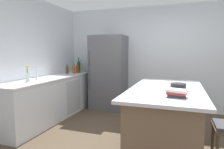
% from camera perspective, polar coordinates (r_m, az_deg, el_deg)
% --- Properties ---
extents(ground_plane, '(7.20, 7.20, 0.00)m').
position_cam_1_polar(ground_plane, '(3.26, 7.98, -19.98)').
color(ground_plane, '#4C3D2D').
extents(wall_rear, '(6.00, 0.10, 2.60)m').
position_cam_1_polar(wall_rear, '(5.15, 13.18, 4.60)').
color(wall_rear, silver).
rests_on(wall_rear, ground_plane).
extents(wall_left, '(0.10, 6.00, 2.60)m').
position_cam_1_polar(wall_left, '(4.16, -27.02, 3.68)').
color(wall_left, silver).
rests_on(wall_left, ground_plane).
extents(counter_run_left, '(0.66, 2.78, 0.91)m').
position_cam_1_polar(counter_run_left, '(4.57, -16.65, -6.39)').
color(counter_run_left, silver).
rests_on(counter_run_left, ground_plane).
extents(kitchen_island, '(1.06, 2.02, 0.91)m').
position_cam_1_polar(kitchen_island, '(3.20, 15.24, -11.78)').
color(kitchen_island, '#7A6047').
rests_on(kitchen_island, ground_plane).
extents(refrigerator, '(0.86, 0.71, 1.86)m').
position_cam_1_polar(refrigerator, '(5.07, -0.97, 0.57)').
color(refrigerator, '#56565B').
rests_on(refrigerator, ground_plane).
extents(sink_faucet, '(0.15, 0.05, 0.30)m').
position_cam_1_polar(sink_faucet, '(4.17, -20.90, 0.75)').
color(sink_faucet, silver).
rests_on(sink_faucet, counter_run_left).
extents(flower_vase, '(0.07, 0.07, 0.30)m').
position_cam_1_polar(flower_vase, '(3.90, -23.21, -0.44)').
color(flower_vase, silver).
rests_on(flower_vase, counter_run_left).
extents(gin_bottle, '(0.08, 0.08, 0.33)m').
position_cam_1_polar(gin_bottle, '(5.55, -8.98, 2.10)').
color(gin_bottle, '#8CB79E').
rests_on(gin_bottle, counter_run_left).
extents(soda_bottle, '(0.08, 0.08, 0.31)m').
position_cam_1_polar(soda_bottle, '(5.51, -10.22, 1.94)').
color(soda_bottle, silver).
rests_on(soda_bottle, counter_run_left).
extents(wine_bottle, '(0.07, 0.07, 0.40)m').
position_cam_1_polar(wine_bottle, '(5.35, -9.54, 2.22)').
color(wine_bottle, '#19381E').
rests_on(wine_bottle, counter_run_left).
extents(whiskey_bottle, '(0.09, 0.09, 0.27)m').
position_cam_1_polar(whiskey_bottle, '(5.28, -9.86, 1.63)').
color(whiskey_bottle, brown).
rests_on(whiskey_bottle, counter_run_left).
extents(olive_oil_bottle, '(0.06, 0.06, 0.29)m').
position_cam_1_polar(olive_oil_bottle, '(5.23, -11.06, 1.66)').
color(olive_oil_bottle, olive).
rests_on(olive_oil_bottle, counter_run_left).
extents(hot_sauce_bottle, '(0.05, 0.05, 0.25)m').
position_cam_1_polar(hot_sauce_bottle, '(5.11, -10.79, 1.30)').
color(hot_sauce_bottle, red).
rests_on(hot_sauce_bottle, counter_run_left).
extents(syrup_bottle, '(0.07, 0.07, 0.23)m').
position_cam_1_polar(syrup_bottle, '(5.11, -12.83, 1.28)').
color(syrup_bottle, '#5B3319').
rests_on(syrup_bottle, counter_run_left).
extents(cookbook_stack, '(0.28, 0.21, 0.10)m').
position_cam_1_polar(cookbook_stack, '(2.53, 18.20, -5.10)').
color(cookbook_stack, '#2D2D33').
rests_on(cookbook_stack, kitchen_island).
extents(mixing_bowl, '(0.23, 0.23, 0.07)m').
position_cam_1_polar(mixing_bowl, '(3.17, 18.61, -3.09)').
color(mixing_bowl, black).
rests_on(mixing_bowl, kitchen_island).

